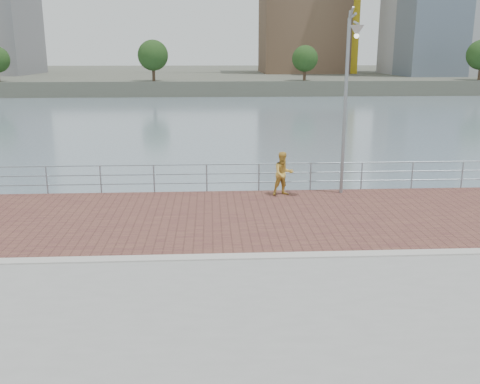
{
  "coord_description": "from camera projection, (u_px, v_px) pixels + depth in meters",
  "views": [
    {
      "loc": [
        -0.87,
        -13.4,
        5.4
      ],
      "look_at": [
        0.0,
        2.0,
        1.3
      ],
      "focal_mm": 40.0,
      "sensor_mm": 36.0,
      "label": 1
    }
  ],
  "objects": [
    {
      "name": "shoreline_trees",
      "position": [
        199.0,
        57.0,
        87.42
      ],
      "size": [
        109.56,
        5.0,
        6.67
      ],
      "color": "#473323",
      "rests_on": "far_shore"
    },
    {
      "name": "curb",
      "position": [
        244.0,
        257.0,
        14.36
      ],
      "size": [
        40.0,
        0.4,
        0.06
      ],
      "primitive_type": "cube",
      "color": "#B7B5AD",
      "rests_on": "seawall"
    },
    {
      "name": "street_lamp",
      "position": [
        350.0,
        71.0,
        19.2
      ],
      "size": [
        0.48,
        1.39,
        6.57
      ],
      "color": "gray",
      "rests_on": "brick_lane"
    },
    {
      "name": "bystander",
      "position": [
        283.0,
        174.0,
        20.3
      ],
      "size": [
        0.95,
        0.82,
        1.68
      ],
      "primitive_type": "imported",
      "rotation": [
        0.0,
        0.0,
        0.26
      ],
      "color": "gold",
      "rests_on": "brick_lane"
    },
    {
      "name": "guardrail",
      "position": [
        233.0,
        174.0,
        20.94
      ],
      "size": [
        39.06,
        0.06,
        1.13
      ],
      "color": "#8C9EA8",
      "rests_on": "brick_lane"
    },
    {
      "name": "far_shore",
      "position": [
        213.0,
        76.0,
        132.76
      ],
      "size": [
        320.0,
        95.0,
        2.5
      ],
      "primitive_type": "cube",
      "color": "#4C5142",
      "rests_on": "ground"
    },
    {
      "name": "brick_lane",
      "position": [
        237.0,
        217.0,
        17.83
      ],
      "size": [
        40.0,
        6.8,
        0.02
      ],
      "primitive_type": "cube",
      "color": "brown",
      "rests_on": "seawall"
    },
    {
      "name": "water",
      "position": [
        244.0,
        325.0,
        14.88
      ],
      "size": [
        400.0,
        400.0,
        0.0
      ],
      "primitive_type": "plane",
      "color": "slate",
      "rests_on": "ground"
    }
  ]
}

